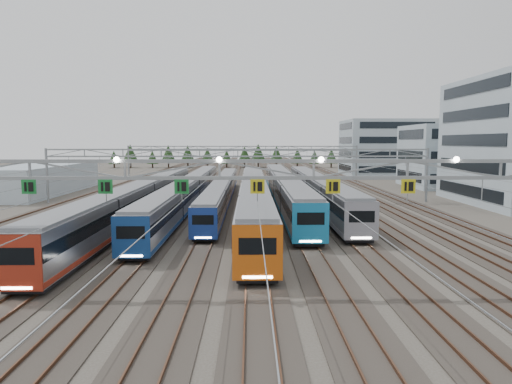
{
  "coord_description": "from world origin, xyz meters",
  "views": [
    {
      "loc": [
        1.82,
        -27.02,
        8.95
      ],
      "look_at": [
        2.44,
        22.18,
        3.5
      ],
      "focal_mm": 32.0,
      "sensor_mm": 36.0,
      "label": 1
    }
  ],
  "objects_px": {
    "train_a": "(143,198)",
    "train_b": "(190,190)",
    "train_c": "(222,190)",
    "gantry_near": "(219,173)",
    "train_f": "(317,190)",
    "gantry_mid": "(238,159)",
    "gantry_far": "(243,152)",
    "west_shed": "(41,179)",
    "train_e": "(284,188)",
    "depot_bldg_mid": "(445,156)",
    "depot_bldg_north": "(386,148)",
    "train_d": "(254,196)"
  },
  "relations": [
    {
      "from": "train_a",
      "to": "train_b",
      "type": "xyz_separation_m",
      "value": [
        4.5,
        9.27,
        -0.11
      ]
    },
    {
      "from": "train_c",
      "to": "gantry_near",
      "type": "xyz_separation_m",
      "value": [
        2.2,
        -39.09,
        5.19
      ]
    },
    {
      "from": "train_f",
      "to": "gantry_near",
      "type": "bearing_deg",
      "value": -107.1
    },
    {
      "from": "train_a",
      "to": "gantry_mid",
      "type": "distance_m",
      "value": 16.95
    },
    {
      "from": "train_a",
      "to": "gantry_far",
      "type": "height_order",
      "value": "gantry_far"
    },
    {
      "from": "train_a",
      "to": "west_shed",
      "type": "height_order",
      "value": "west_shed"
    },
    {
      "from": "train_e",
      "to": "west_shed",
      "type": "xyz_separation_m",
      "value": [
        -41.43,
        13.45,
        0.22
      ]
    },
    {
      "from": "train_a",
      "to": "depot_bldg_mid",
      "type": "relative_size",
      "value": 3.78
    },
    {
      "from": "gantry_near",
      "to": "train_a",
      "type": "bearing_deg",
      "value": 111.69
    },
    {
      "from": "train_b",
      "to": "train_e",
      "type": "relative_size",
      "value": 1.09
    },
    {
      "from": "train_e",
      "to": "depot_bldg_north",
      "type": "bearing_deg",
      "value": 60.81
    },
    {
      "from": "train_b",
      "to": "gantry_mid",
      "type": "xyz_separation_m",
      "value": [
        6.75,
        2.69,
        4.32
      ]
    },
    {
      "from": "west_shed",
      "to": "train_f",
      "type": "bearing_deg",
      "value": -19.0
    },
    {
      "from": "train_e",
      "to": "gantry_mid",
      "type": "distance_m",
      "value": 7.99
    },
    {
      "from": "train_e",
      "to": "gantry_near",
      "type": "distance_m",
      "value": 39.96
    },
    {
      "from": "train_f",
      "to": "depot_bldg_north",
      "type": "relative_size",
      "value": 2.34
    },
    {
      "from": "train_a",
      "to": "train_c",
      "type": "distance_m",
      "value": 14.16
    },
    {
      "from": "train_d",
      "to": "west_shed",
      "type": "xyz_separation_m",
      "value": [
        -36.93,
        23.74,
        0.2
      ]
    },
    {
      "from": "train_b",
      "to": "train_f",
      "type": "distance_m",
      "value": 18.01
    },
    {
      "from": "gantry_far",
      "to": "west_shed",
      "type": "xyz_separation_m",
      "value": [
        -34.68,
        -32.59,
        -3.92
      ]
    },
    {
      "from": "train_e",
      "to": "gantry_near",
      "type": "bearing_deg",
      "value": -99.87
    },
    {
      "from": "train_b",
      "to": "train_d",
      "type": "xyz_separation_m",
      "value": [
        9.0,
        -8.64,
        0.2
      ]
    },
    {
      "from": "train_d",
      "to": "train_e",
      "type": "xyz_separation_m",
      "value": [
        4.5,
        10.29,
        -0.02
      ]
    },
    {
      "from": "train_a",
      "to": "gantry_near",
      "type": "xyz_separation_m",
      "value": [
        11.2,
        -28.16,
        4.91
      ]
    },
    {
      "from": "train_b",
      "to": "gantry_near",
      "type": "bearing_deg",
      "value": -79.85
    },
    {
      "from": "train_a",
      "to": "gantry_near",
      "type": "height_order",
      "value": "gantry_near"
    },
    {
      "from": "train_c",
      "to": "train_e",
      "type": "height_order",
      "value": "train_e"
    },
    {
      "from": "train_f",
      "to": "gantry_far",
      "type": "relative_size",
      "value": 0.91
    },
    {
      "from": "train_c",
      "to": "train_e",
      "type": "relative_size",
      "value": 0.93
    },
    {
      "from": "train_c",
      "to": "gantry_near",
      "type": "bearing_deg",
      "value": -86.77
    },
    {
      "from": "train_a",
      "to": "gantry_far",
      "type": "bearing_deg",
      "value": 78.83
    },
    {
      "from": "train_e",
      "to": "depot_bldg_mid",
      "type": "height_order",
      "value": "depot_bldg_mid"
    },
    {
      "from": "gantry_mid",
      "to": "train_f",
      "type": "bearing_deg",
      "value": -16.81
    },
    {
      "from": "train_f",
      "to": "train_d",
      "type": "bearing_deg",
      "value": -138.63
    },
    {
      "from": "train_c",
      "to": "gantry_near",
      "type": "relative_size",
      "value": 0.97
    },
    {
      "from": "train_d",
      "to": "gantry_mid",
      "type": "distance_m",
      "value": 12.26
    },
    {
      "from": "train_d",
      "to": "gantry_mid",
      "type": "height_order",
      "value": "gantry_mid"
    },
    {
      "from": "train_a",
      "to": "train_e",
      "type": "xyz_separation_m",
      "value": [
        18.0,
        10.92,
        0.07
      ]
    },
    {
      "from": "west_shed",
      "to": "train_e",
      "type": "bearing_deg",
      "value": -17.99
    },
    {
      "from": "train_c",
      "to": "gantry_mid",
      "type": "relative_size",
      "value": 0.97
    },
    {
      "from": "train_a",
      "to": "gantry_mid",
      "type": "xyz_separation_m",
      "value": [
        11.25,
        11.96,
        4.21
      ]
    },
    {
      "from": "train_e",
      "to": "depot_bldg_mid",
      "type": "distance_m",
      "value": 41.2
    },
    {
      "from": "gantry_far",
      "to": "west_shed",
      "type": "height_order",
      "value": "gantry_far"
    },
    {
      "from": "train_c",
      "to": "gantry_far",
      "type": "height_order",
      "value": "gantry_far"
    },
    {
      "from": "gantry_mid",
      "to": "depot_bldg_north",
      "type": "xyz_separation_m",
      "value": [
        38.28,
        55.39,
        0.94
      ]
    },
    {
      "from": "gantry_mid",
      "to": "depot_bldg_north",
      "type": "distance_m",
      "value": 67.34
    },
    {
      "from": "train_b",
      "to": "train_c",
      "type": "relative_size",
      "value": 1.17
    },
    {
      "from": "train_c",
      "to": "depot_bldg_north",
      "type": "xyz_separation_m",
      "value": [
        40.53,
        56.42,
        5.44
      ]
    },
    {
      "from": "train_c",
      "to": "gantry_mid",
      "type": "xyz_separation_m",
      "value": [
        2.25,
        1.03,
        4.49
      ]
    },
    {
      "from": "train_b",
      "to": "depot_bldg_mid",
      "type": "height_order",
      "value": "depot_bldg_mid"
    }
  ]
}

